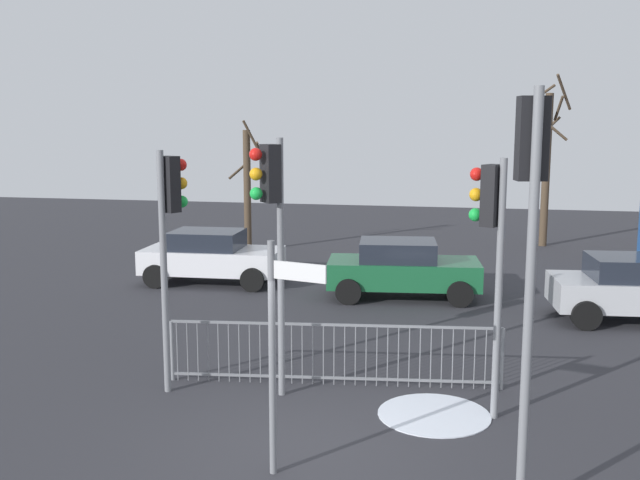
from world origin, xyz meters
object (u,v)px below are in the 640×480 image
(car_white_mid, at_px, (211,256))
(car_silver_trailing, at_px, (638,288))
(bare_tree_left, at_px, (547,162))
(traffic_light_rear_left, at_px, (169,216))
(traffic_light_mid_left, at_px, (491,229))
(traffic_light_rear_right, at_px, (272,210))
(traffic_light_foreground_right, at_px, (530,207))
(car_green_near, at_px, (402,268))
(direction_sign_post, at_px, (276,346))
(bare_tree_centre, at_px, (248,188))

(car_white_mid, xyz_separation_m, car_silver_trailing, (10.73, -1.81, 0.00))
(car_silver_trailing, bearing_deg, bare_tree_left, 90.46)
(traffic_light_rear_left, xyz_separation_m, bare_tree_left, (7.36, 16.34, 0.11))
(traffic_light_mid_left, relative_size, car_silver_trailing, 0.99)
(traffic_light_rear_right, distance_m, traffic_light_foreground_right, 4.62)
(traffic_light_rear_right, distance_m, car_green_near, 7.73)
(traffic_light_rear_left, distance_m, direction_sign_post, 3.76)
(traffic_light_rear_right, distance_m, bare_tree_left, 17.28)
(traffic_light_rear_left, relative_size, bare_tree_left, 0.65)
(car_green_near, bearing_deg, bare_tree_centre, 129.20)
(traffic_light_rear_right, relative_size, bare_tree_centre, 0.92)
(traffic_light_foreground_right, distance_m, bare_tree_left, 19.21)
(traffic_light_rear_left, xyz_separation_m, traffic_light_mid_left, (5.06, -0.08, -0.05))
(car_green_near, relative_size, bare_tree_centre, 0.88)
(traffic_light_mid_left, height_order, direction_sign_post, traffic_light_mid_left)
(traffic_light_foreground_right, height_order, car_white_mid, traffic_light_foreground_right)
(car_white_mid, distance_m, bare_tree_left, 12.99)
(traffic_light_mid_left, relative_size, direction_sign_post, 1.30)
(traffic_light_rear_right, xyz_separation_m, direction_sign_post, (0.76, -2.56, -1.38))
(traffic_light_mid_left, bearing_deg, car_green_near, 41.48)
(traffic_light_mid_left, xyz_separation_m, bare_tree_left, (2.30, 16.42, 0.17))
(car_white_mid, height_order, car_silver_trailing, same)
(bare_tree_centre, bearing_deg, traffic_light_rear_right, -70.93)
(traffic_light_foreground_right, bearing_deg, bare_tree_centre, 105.34)
(traffic_light_rear_right, bearing_deg, bare_tree_left, -61.57)
(car_white_mid, relative_size, bare_tree_left, 0.64)
(traffic_light_rear_left, distance_m, traffic_light_foreground_right, 6.08)
(car_green_near, bearing_deg, car_white_mid, 166.90)
(car_green_near, relative_size, car_silver_trailing, 1.00)
(traffic_light_foreground_right, xyz_separation_m, car_white_mid, (-7.64, 10.66, -2.73))
(car_white_mid, xyz_separation_m, bare_tree_centre, (-0.54, 5.14, 1.44))
(direction_sign_post, xyz_separation_m, bare_tree_centre, (-5.26, 15.59, 0.53))
(traffic_light_mid_left, xyz_separation_m, bare_tree_centre, (-7.86, 13.13, -0.65))
(car_green_near, bearing_deg, traffic_light_rear_left, -119.38)
(traffic_light_foreground_right, bearing_deg, car_silver_trailing, 58.72)
(traffic_light_rear_left, distance_m, traffic_light_mid_left, 5.06)
(traffic_light_rear_right, xyz_separation_m, bare_tree_centre, (-4.51, 13.04, -0.85))
(car_silver_trailing, height_order, bare_tree_left, bare_tree_left)
(traffic_light_foreground_right, distance_m, car_green_near, 10.64)
(traffic_light_rear_left, xyz_separation_m, bare_tree_centre, (-2.79, 13.04, -0.71))
(bare_tree_left, bearing_deg, car_green_near, -115.20)
(car_white_mid, xyz_separation_m, bare_tree_left, (9.62, 8.44, 2.26))
(direction_sign_post, relative_size, bare_tree_centre, 0.66)
(car_green_near, distance_m, bare_tree_left, 10.28)
(traffic_light_rear_right, distance_m, traffic_light_mid_left, 3.36)
(traffic_light_mid_left, xyz_separation_m, car_green_near, (-1.97, 7.35, -2.10))
(traffic_light_foreground_right, bearing_deg, bare_tree_left, 72.07)
(car_green_near, bearing_deg, bare_tree_left, 58.49)
(traffic_light_mid_left, height_order, car_white_mid, traffic_light_mid_left)
(car_white_mid, bearing_deg, car_silver_trailing, -12.26)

